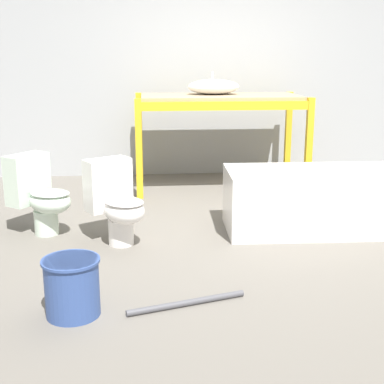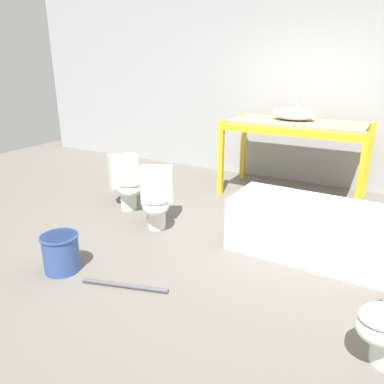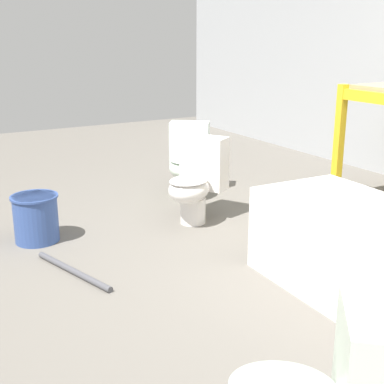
% 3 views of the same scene
% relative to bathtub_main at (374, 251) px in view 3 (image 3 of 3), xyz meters
% --- Properties ---
extents(ground_plane, '(12.00, 12.00, 0.00)m').
position_rel_bathtub_main_xyz_m(ground_plane, '(-0.61, 0.04, -0.31)').
color(ground_plane, '#666059').
extents(bathtub_main, '(1.53, 0.73, 0.55)m').
position_rel_bathtub_main_xyz_m(bathtub_main, '(0.00, 0.00, 0.00)').
color(bathtub_main, white).
rests_on(bathtub_main, ground_plane).
extents(toilet_near, '(0.64, 0.60, 0.68)m').
position_rel_bathtub_main_xyz_m(toilet_near, '(-2.37, 0.13, 0.04)').
color(toilet_near, silver).
rests_on(toilet_near, ground_plane).
extents(toilet_extra, '(0.58, 0.65, 0.68)m').
position_rel_bathtub_main_xyz_m(toilet_extra, '(-1.70, -0.17, 0.04)').
color(toilet_extra, white).
rests_on(toilet_extra, ground_plane).
extents(bucket_white, '(0.35, 0.35, 0.35)m').
position_rel_bathtub_main_xyz_m(bucket_white, '(-1.90, -1.42, -0.13)').
color(bucket_white, '#334C8C').
rests_on(bucket_white, ground_plane).
extents(loose_pipe, '(0.75, 0.26, 0.04)m').
position_rel_bathtub_main_xyz_m(loose_pipe, '(-1.22, -1.37, -0.29)').
color(loose_pipe, '#4C4C51').
rests_on(loose_pipe, ground_plane).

